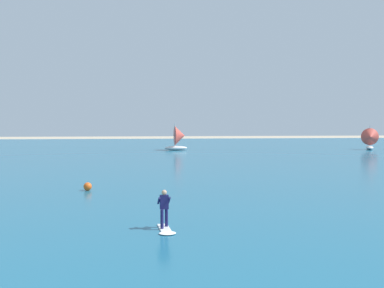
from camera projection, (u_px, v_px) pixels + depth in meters
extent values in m
cube|color=#1E607F|center=(175.00, 157.00, 54.47)|extent=(160.00, 90.00, 0.10)
cube|color=white|center=(164.00, 228.00, 19.65)|extent=(0.60, 1.44, 0.05)
cylinder|color=#19194C|center=(162.00, 219.00, 19.43)|extent=(0.14, 0.14, 0.80)
cylinder|color=#19194C|center=(166.00, 217.00, 19.83)|extent=(0.14, 0.14, 0.80)
cube|color=#19194C|center=(164.00, 202.00, 19.58)|extent=(0.38, 0.26, 0.60)
sphere|color=tan|center=(164.00, 192.00, 19.56)|extent=(0.22, 0.22, 0.22)
cylinder|color=#19194C|center=(159.00, 201.00, 19.62)|extent=(0.15, 0.51, 0.39)
cylinder|color=#19194C|center=(169.00, 200.00, 19.70)|extent=(0.15, 0.51, 0.39)
ellipsoid|color=white|center=(167.00, 233.00, 18.72)|extent=(0.77, 0.68, 0.08)
ellipsoid|color=silver|center=(176.00, 148.00, 65.23)|extent=(3.34, 1.41, 0.61)
cylinder|color=silver|center=(175.00, 135.00, 65.09)|extent=(0.10, 0.10, 3.25)
cone|color=#D84C3F|center=(180.00, 136.00, 65.22)|extent=(1.66, 2.85, 2.73)
ellipsoid|color=silver|center=(370.00, 148.00, 66.62)|extent=(1.96, 3.09, 0.55)
cylinder|color=silver|center=(370.00, 136.00, 66.65)|extent=(0.09, 0.09, 2.93)
cone|color=#D84C3F|center=(370.00, 137.00, 66.04)|extent=(2.75, 2.06, 2.46)
sphere|color=#E55919|center=(88.00, 186.00, 29.70)|extent=(0.53, 0.53, 0.53)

